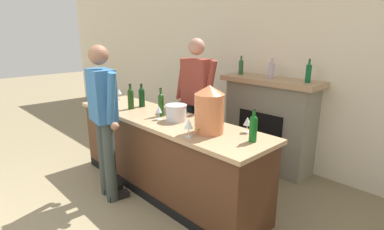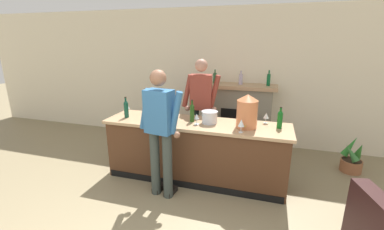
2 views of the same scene
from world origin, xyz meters
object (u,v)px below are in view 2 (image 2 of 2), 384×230
at_px(wine_glass_mid_counter, 241,123).
at_px(wine_glass_front_right, 266,116).
at_px(person_customer, 160,129).
at_px(wine_bottle_port_short, 126,108).
at_px(wine_glass_near_bucket, 197,117).
at_px(wine_bottle_merlot_tall, 192,112).
at_px(ice_bucket_steel, 210,117).
at_px(potted_plant_corner, 352,160).
at_px(wine_bottle_rose_blush, 157,111).
at_px(wine_bottle_cabernet_heavy, 280,119).
at_px(wine_bottle_riesling_slim, 161,108).
at_px(fireplace_stone, 239,115).
at_px(person_bartender, 201,107).
at_px(copper_dispenser, 247,111).
at_px(wine_glass_back_row, 127,107).

bearing_deg(wine_glass_mid_counter, wine_glass_front_right, 58.69).
xyz_separation_m(person_customer, wine_glass_front_right, (1.32, 0.83, 0.07)).
bearing_deg(wine_bottle_port_short, wine_glass_near_bucket, -0.96).
distance_m(wine_bottle_merlot_tall, wine_glass_mid_counter, 0.81).
height_order(ice_bucket_steel, wine_bottle_port_short, wine_bottle_port_short).
xyz_separation_m(potted_plant_corner, wine_glass_near_bucket, (-2.38, -1.06, 0.84)).
bearing_deg(wine_bottle_rose_blush, wine_bottle_merlot_tall, 7.08).
distance_m(ice_bucket_steel, wine_glass_near_bucket, 0.20).
distance_m(potted_plant_corner, wine_bottle_cabernet_heavy, 1.74).
xyz_separation_m(potted_plant_corner, wine_bottle_port_short, (-3.54, -1.04, 0.87)).
distance_m(wine_bottle_riesling_slim, wine_glass_mid_counter, 1.36).
bearing_deg(wine_bottle_merlot_tall, wine_glass_near_bucket, -47.18).
bearing_deg(ice_bucket_steel, wine_bottle_cabernet_heavy, 3.49).
height_order(wine_bottle_merlot_tall, wine_glass_front_right, wine_bottle_merlot_tall).
xyz_separation_m(fireplace_stone, potted_plant_corner, (1.94, -0.54, -0.45)).
height_order(wine_bottle_merlot_tall, wine_bottle_rose_blush, wine_bottle_merlot_tall).
bearing_deg(person_customer, person_bartender, 78.99).
height_order(wine_bottle_port_short, wine_bottle_rose_blush, wine_bottle_port_short).
distance_m(copper_dispenser, wine_bottle_port_short, 1.87).
bearing_deg(potted_plant_corner, wine_glass_back_row, -167.48).
height_order(fireplace_stone, copper_dispenser, fireplace_stone).
bearing_deg(wine_glass_front_right, person_customer, -147.84).
relative_size(potted_plant_corner, person_customer, 0.33).
relative_size(potted_plant_corner, wine_bottle_cabernet_heavy, 1.93).
bearing_deg(wine_bottle_merlot_tall, potted_plant_corner, 20.81).
bearing_deg(wine_bottle_port_short, potted_plant_corner, 16.33).
bearing_deg(wine_glass_mid_counter, wine_bottle_port_short, 174.46).
height_order(fireplace_stone, wine_glass_back_row, fireplace_stone).
distance_m(person_bartender, wine_bottle_merlot_tall, 0.61).
bearing_deg(person_bartender, wine_glass_back_row, -157.77).
relative_size(fireplace_stone, potted_plant_corner, 2.68).
bearing_deg(person_customer, wine_glass_near_bucket, 53.31).
bearing_deg(potted_plant_corner, copper_dispenser, -149.56).
height_order(copper_dispenser, wine_bottle_merlot_tall, copper_dispenser).
distance_m(person_customer, wine_glass_back_row, 1.17).
bearing_deg(fireplace_stone, wine_bottle_port_short, -135.40).
relative_size(wine_bottle_merlot_tall, wine_glass_mid_counter, 1.87).
distance_m(wine_bottle_riesling_slim, wine_bottle_cabernet_heavy, 1.80).
bearing_deg(copper_dispenser, person_bartender, 142.32).
height_order(wine_bottle_riesling_slim, wine_bottle_port_short, wine_bottle_port_short).
relative_size(wine_bottle_cabernet_heavy, wine_bottle_port_short, 0.92).
bearing_deg(wine_bottle_cabernet_heavy, wine_glass_mid_counter, -146.04).
height_order(person_customer, wine_glass_back_row, person_customer).
distance_m(fireplace_stone, person_bartender, 1.11).
distance_m(potted_plant_corner, person_customer, 3.24).
height_order(wine_bottle_cabernet_heavy, wine_glass_back_row, wine_bottle_cabernet_heavy).
height_order(potted_plant_corner, copper_dispenser, copper_dispenser).
xyz_separation_m(wine_bottle_rose_blush, wine_glass_back_row, (-0.63, 0.20, -0.04)).
bearing_deg(person_bartender, wine_glass_mid_counter, -48.03).
bearing_deg(wine_glass_front_right, wine_bottle_merlot_tall, -167.69).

